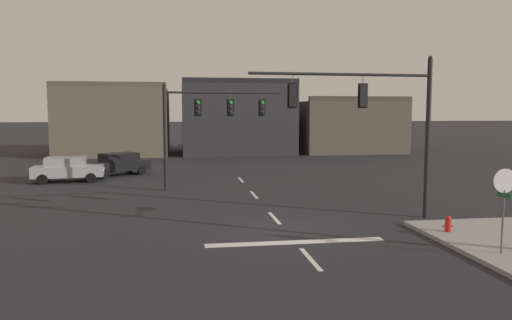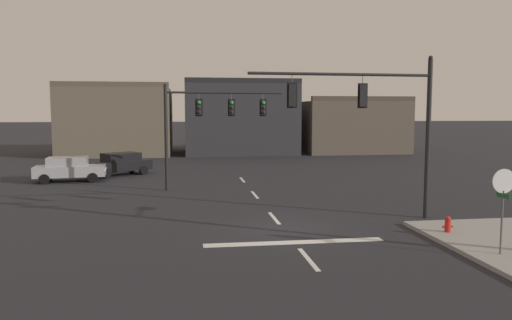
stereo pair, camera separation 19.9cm
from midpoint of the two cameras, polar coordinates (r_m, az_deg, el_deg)
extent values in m
plane|color=#232328|center=(19.53, 3.46, -7.96)|extent=(400.00, 400.00, 0.00)
cube|color=silver|center=(17.64, 4.79, -9.45)|extent=(6.40, 0.50, 0.01)
cube|color=silver|center=(15.77, 6.44, -11.30)|extent=(0.16, 2.40, 0.01)
cube|color=silver|center=(21.44, 2.38, -6.71)|extent=(0.16, 2.40, 0.01)
cube|color=silver|center=(27.26, 0.07, -4.03)|extent=(0.16, 2.40, 0.01)
cube|color=silver|center=(33.14, -1.42, -2.30)|extent=(0.16, 2.40, 0.01)
cylinder|color=black|center=(22.30, 19.48, 2.24)|extent=(0.20, 0.20, 6.78)
cylinder|color=black|center=(20.67, 10.18, 9.72)|extent=(7.78, 0.39, 0.12)
sphere|color=black|center=(22.38, 19.77, 11.06)|extent=(0.18, 0.18, 0.18)
cylinder|color=#56565B|center=(20.99, 12.49, 8.97)|extent=(0.03, 0.03, 0.35)
cube|color=black|center=(20.96, 12.46, 7.26)|extent=(0.31, 0.25, 0.90)
sphere|color=green|center=(21.09, 12.34, 8.02)|extent=(0.20, 0.20, 0.20)
sphere|color=#2D2314|center=(21.08, 12.32, 7.25)|extent=(0.20, 0.20, 0.20)
sphere|color=black|center=(21.07, 12.30, 6.49)|extent=(0.20, 0.20, 0.20)
cube|color=black|center=(20.94, 12.48, 7.26)|extent=(0.42, 0.04, 1.02)
cylinder|color=#56565B|center=(20.03, 4.47, 9.25)|extent=(0.03, 0.03, 0.35)
cube|color=black|center=(20.00, 4.45, 7.46)|extent=(0.31, 0.25, 0.90)
sphere|color=green|center=(20.14, 4.36, 8.25)|extent=(0.20, 0.20, 0.20)
sphere|color=#2D2314|center=(20.13, 4.36, 7.45)|extent=(0.20, 0.20, 0.20)
sphere|color=black|center=(20.12, 4.35, 6.65)|extent=(0.20, 0.20, 0.20)
cube|color=black|center=(19.99, 4.47, 7.46)|extent=(0.42, 0.04, 1.02)
cylinder|color=black|center=(28.91, -10.14, 2.46)|extent=(0.20, 0.20, 6.05)
cylinder|color=black|center=(29.20, -3.41, 7.76)|extent=(6.88, 0.58, 0.12)
sphere|color=black|center=(28.91, -10.25, 8.55)|extent=(0.18, 0.18, 0.18)
cylinder|color=#56565B|center=(29.00, -6.42, 7.28)|extent=(0.03, 0.03, 0.35)
cube|color=black|center=(28.99, -6.40, 6.05)|extent=(0.32, 0.26, 0.90)
sphere|color=green|center=(28.87, -6.39, 6.61)|extent=(0.20, 0.20, 0.20)
sphere|color=#2D2314|center=(28.86, -6.38, 6.05)|extent=(0.20, 0.20, 0.20)
sphere|color=black|center=(28.86, -6.37, 5.49)|extent=(0.20, 0.20, 0.20)
cube|color=black|center=(29.01, -6.41, 6.05)|extent=(0.42, 0.06, 1.02)
cylinder|color=#56565B|center=(29.25, -2.66, 7.30)|extent=(0.03, 0.03, 0.35)
cube|color=black|center=(29.24, -2.65, 6.07)|extent=(0.32, 0.26, 0.90)
sphere|color=green|center=(29.12, -2.61, 6.63)|extent=(0.20, 0.20, 0.20)
sphere|color=#2D2314|center=(29.11, -2.61, 6.08)|extent=(0.20, 0.20, 0.20)
sphere|color=black|center=(29.11, -2.61, 5.52)|extent=(0.20, 0.20, 0.20)
cube|color=black|center=(29.26, -2.66, 6.07)|extent=(0.42, 0.06, 1.02)
cylinder|color=#56565B|center=(29.63, 1.03, 7.28)|extent=(0.03, 0.03, 0.35)
cube|color=black|center=(29.61, 1.02, 6.07)|extent=(0.32, 0.26, 0.90)
sphere|color=green|center=(29.49, 1.08, 6.62)|extent=(0.20, 0.20, 0.20)
sphere|color=#2D2314|center=(29.49, 1.08, 6.08)|extent=(0.20, 0.20, 0.20)
sphere|color=black|center=(29.49, 1.08, 5.53)|extent=(0.20, 0.20, 0.20)
cube|color=black|center=(29.63, 1.01, 6.07)|extent=(0.42, 0.06, 1.02)
cylinder|color=#56565B|center=(17.29, 26.80, -6.70)|extent=(0.06, 0.06, 2.15)
cylinder|color=white|center=(17.06, 27.01, -2.18)|extent=(0.76, 0.03, 0.76)
cylinder|color=#B21414|center=(17.07, 26.98, -2.18)|extent=(0.68, 0.03, 0.68)
cube|color=#19592D|center=(17.12, 26.94, -3.68)|extent=(0.02, 0.64, 0.16)
cube|color=black|center=(36.70, -15.35, -0.63)|extent=(4.61, 4.06, 0.70)
cube|color=black|center=(36.71, -15.17, 0.36)|extent=(2.93, 2.75, 0.56)
cube|color=#2D3842|center=(36.35, -16.22, 0.25)|extent=(1.10, 1.37, 0.47)
cube|color=#2D3842|center=(37.30, -13.60, 0.45)|extent=(1.08, 1.35, 0.46)
cylinder|color=black|center=(35.31, -16.71, -1.53)|extent=(0.65, 0.56, 0.64)
cylinder|color=black|center=(36.82, -17.95, -1.28)|extent=(0.65, 0.56, 0.64)
cylinder|color=black|center=(36.75, -12.71, -1.16)|extent=(0.65, 0.56, 0.64)
cylinder|color=black|center=(38.19, -14.06, -0.93)|extent=(0.65, 0.56, 0.64)
sphere|color=silver|center=(35.18, -17.99, -0.89)|extent=(0.16, 0.16, 0.16)
sphere|color=silver|center=(36.21, -18.81, -0.74)|extent=(0.16, 0.16, 0.16)
cube|color=maroon|center=(37.80, -12.47, -0.26)|extent=(0.84, 1.12, 0.12)
cube|color=#9EA0A5|center=(34.43, -20.50, -1.19)|extent=(4.56, 2.23, 0.70)
cube|color=#9EA0A5|center=(34.38, -20.79, -0.16)|extent=(2.61, 1.84, 0.56)
cube|color=#2D3842|center=(34.30, -19.52, -0.16)|extent=(0.40, 1.54, 0.47)
cube|color=#2D3842|center=(34.54, -22.71, -0.23)|extent=(0.37, 1.53, 0.46)
cylinder|color=black|center=(35.18, -17.98, -1.59)|extent=(0.66, 0.28, 0.64)
cylinder|color=black|center=(33.50, -18.18, -1.95)|extent=(0.66, 0.28, 0.64)
cylinder|color=black|center=(35.51, -22.66, -1.69)|extent=(0.66, 0.28, 0.64)
cylinder|color=black|center=(33.84, -23.09, -2.05)|extent=(0.66, 0.28, 0.64)
sphere|color=silver|center=(34.81, -16.83, -0.92)|extent=(0.16, 0.16, 0.16)
sphere|color=silver|center=(33.67, -16.93, -1.14)|extent=(0.16, 0.16, 0.16)
cube|color=maroon|center=(34.74, -24.08, -1.14)|extent=(0.18, 1.37, 0.12)
cylinder|color=red|center=(19.72, 21.53, -7.25)|extent=(0.22, 0.22, 0.55)
cylinder|color=red|center=(19.78, 21.50, -8.02)|extent=(0.30, 0.30, 0.10)
sphere|color=red|center=(19.65, 21.56, -6.32)|extent=(0.20, 0.20, 0.20)
cylinder|color=red|center=(19.64, 21.15, -7.20)|extent=(0.10, 0.08, 0.08)
cylinder|color=red|center=(19.79, 21.91, -7.13)|extent=(0.10, 0.08, 0.08)
cube|color=#665B4C|center=(55.94, -15.38, 4.30)|extent=(11.09, 12.34, 6.93)
cube|color=brown|center=(50.18, -16.34, 8.39)|extent=(11.09, 0.60, 0.50)
cube|color=#2D2D33|center=(54.32, -1.84, 4.72)|extent=(11.79, 9.33, 7.40)
cube|color=black|center=(50.07, -1.30, 9.16)|extent=(11.79, 0.60, 0.50)
cube|color=brown|center=(58.40, 10.40, 3.83)|extent=(11.12, 12.06, 5.64)
cube|color=#493F35|center=(52.99, 12.44, 6.93)|extent=(11.12, 0.60, 0.50)
camera|label=1|loc=(0.10, -89.74, 0.03)|focal=34.64mm
camera|label=2|loc=(0.10, 90.26, -0.03)|focal=34.64mm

